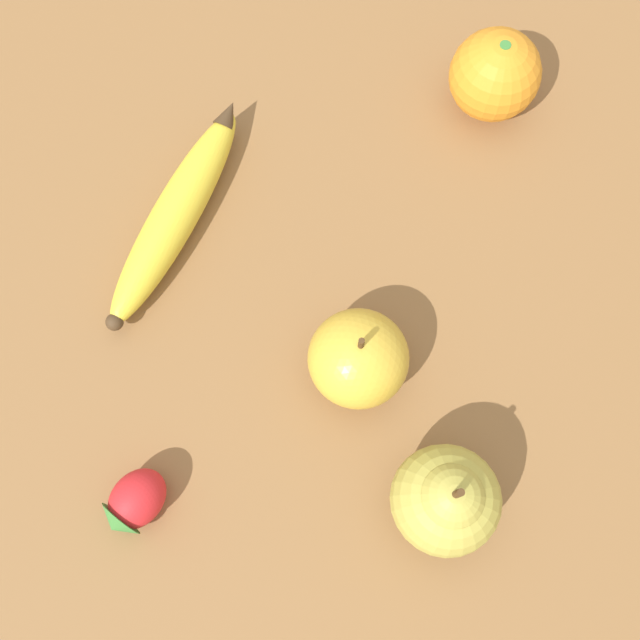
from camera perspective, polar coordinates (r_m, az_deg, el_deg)
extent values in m
plane|color=olive|center=(0.62, -4.95, 4.37)|extent=(3.00, 3.00, 0.00)
ellipsoid|color=yellow|center=(0.63, -11.17, 7.86)|extent=(0.19, 0.15, 0.03)
cone|color=#47331E|center=(0.66, -7.14, 15.26)|extent=(0.03, 0.03, 0.03)
sphere|color=#47331E|center=(0.60, -15.62, -0.20)|extent=(0.01, 0.01, 0.01)
sphere|color=orange|center=(0.67, 12.96, 17.70)|extent=(0.08, 0.08, 0.08)
cylinder|color=#3D8438|center=(0.64, 13.69, 19.56)|extent=(0.01, 0.01, 0.00)
sphere|color=#B7AD47|center=(0.54, 9.26, -13.44)|extent=(0.08, 0.08, 0.08)
sphere|color=#B7AD47|center=(0.52, 9.63, -13.24)|extent=(0.05, 0.05, 0.05)
cylinder|color=#4C3319|center=(0.49, 10.16, -12.96)|extent=(0.01, 0.01, 0.02)
ellipsoid|color=red|center=(0.57, -14.00, -13.13)|extent=(0.06, 0.06, 0.04)
cone|color=#3D8438|center=(0.57, -15.51, -14.81)|extent=(0.03, 0.03, 0.04)
ellipsoid|color=gold|center=(0.55, 2.68, -3.00)|extent=(0.08, 0.08, 0.07)
cylinder|color=#4C3319|center=(0.52, 2.88, -1.85)|extent=(0.00, 0.00, 0.01)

